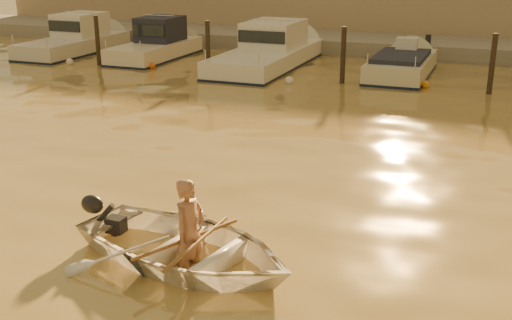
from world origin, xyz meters
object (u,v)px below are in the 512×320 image
at_px(person, 190,232).
at_px(moored_boat_0, 73,39).
at_px(moored_boat_2, 268,51).
at_px(moored_boat_3, 401,70).
at_px(dinghy, 185,247).
at_px(moored_boat_1, 155,44).

bearing_deg(person, moored_boat_0, 52.64).
bearing_deg(moored_boat_2, moored_boat_3, 0.00).
xyz_separation_m(dinghy, moored_boat_1, (-10.00, 16.57, 0.36)).
bearing_deg(person, moored_boat_3, 9.90).
distance_m(moored_boat_2, moored_boat_3, 5.43).
bearing_deg(dinghy, moored_boat_0, 52.48).
xyz_separation_m(person, moored_boat_3, (0.54, 16.59, -0.32)).
bearing_deg(person, moored_boat_2, 28.15).
xyz_separation_m(moored_boat_0, moored_boat_2, (9.48, 0.00, 0.00)).
height_order(dinghy, moored_boat_3, moored_boat_3).
relative_size(dinghy, moored_boat_1, 0.62).
xyz_separation_m(person, moored_boat_2, (-4.88, 16.59, 0.08)).
bearing_deg(moored_boat_1, moored_boat_3, 0.00).
distance_m(person, moored_boat_0, 21.94).
distance_m(moored_boat_0, moored_boat_1, 4.26).
bearing_deg(moored_boat_0, moored_boat_1, 0.00).
bearing_deg(dinghy, moored_boat_1, 42.88).
height_order(moored_boat_1, moored_boat_2, same).
height_order(moored_boat_1, moored_boat_3, moored_boat_1).
bearing_deg(moored_boat_3, moored_boat_1, 180.00).
bearing_deg(person, moored_boat_1, 43.10).
relative_size(moored_boat_1, moored_boat_2, 0.71).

